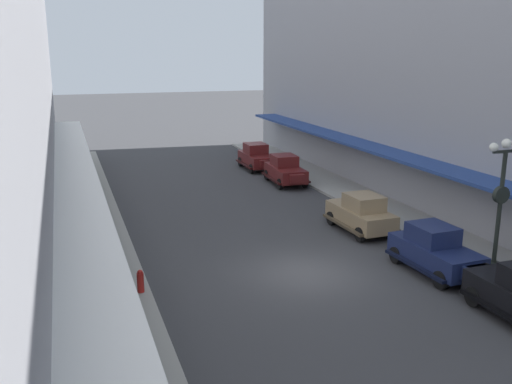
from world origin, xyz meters
name	(u,v)px	position (x,y,z in m)	size (l,w,h in m)	color
ground_plane	(307,273)	(0.00, 0.00, 0.00)	(200.00, 200.00, 0.00)	#38383A
sidewalk_left	(107,298)	(-7.50, 0.00, 0.07)	(3.00, 60.00, 0.15)	#99968E
sidewalk_right	(467,249)	(7.50, 0.00, 0.07)	(3.00, 60.00, 0.15)	#99968E
parked_car_1	(285,169)	(4.86, 14.29, 0.94)	(2.31, 4.32, 1.84)	#591919
parked_car_2	(361,212)	(4.52, 3.89, 0.94)	(2.23, 4.29, 1.84)	#997F5B
parked_car_3	(257,156)	(4.64, 19.31, 0.94)	(2.18, 4.27, 1.84)	#591919
parked_car_4	(435,249)	(4.68, -1.54, 0.94)	(2.27, 4.31, 1.84)	#19234C
lamp_post_with_clock	(500,202)	(6.40, -2.78, 2.99)	(1.42, 0.44, 5.16)	black
fire_hydrant	(140,281)	(-6.35, -0.06, 0.56)	(0.24, 0.24, 0.82)	#B21E19
pedestrian_0	(95,203)	(-7.23, 9.59, 0.99)	(0.36, 0.24, 1.64)	#2D2D33
pedestrian_1	(70,185)	(-8.36, 13.99, 1.01)	(0.36, 0.28, 1.67)	#4C4238
pedestrian_2	(89,198)	(-7.49, 10.63, 1.01)	(0.36, 0.28, 1.67)	#4C4238
pedestrian_3	(77,173)	(-7.87, 17.17, 0.99)	(0.36, 0.24, 1.64)	slate
pedestrian_4	(71,240)	(-8.54, 4.02, 0.99)	(0.36, 0.24, 1.64)	#4C4238
pedestrian_5	(71,172)	(-8.18, 17.71, 1.01)	(0.36, 0.28, 1.67)	#2D2D33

